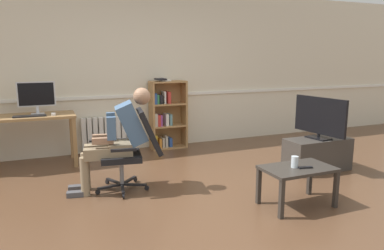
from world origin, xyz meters
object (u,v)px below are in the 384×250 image
(computer_mouse, at_px, (53,114))
(office_chair, at_px, (134,147))
(radiator, at_px, (107,135))
(tv_stand, at_px, (317,154))
(keyboard, at_px, (30,116))
(drinking_glass, at_px, (295,162))
(bookshelf, at_px, (166,116))
(tv_screen, at_px, (320,117))
(imac_monitor, at_px, (36,95))
(spare_remote, at_px, (306,167))
(computer_desk, at_px, (33,123))
(person_seated, at_px, (118,137))
(coffee_table, at_px, (298,173))

(computer_mouse, height_order, office_chair, office_chair)
(radiator, xyz_separation_m, tv_stand, (2.55, -2.11, -0.07))
(keyboard, relative_size, tv_stand, 0.46)
(keyboard, bearing_deg, drinking_glass, -43.73)
(computer_mouse, xyz_separation_m, tv_stand, (3.37, -1.60, -0.55))
(bookshelf, bearing_deg, office_chair, -119.62)
(bookshelf, height_order, tv_screen, bookshelf)
(office_chair, xyz_separation_m, tv_screen, (2.54, -0.28, 0.23))
(bookshelf, bearing_deg, keyboard, -168.54)
(imac_monitor, xyz_separation_m, office_chair, (1.04, -1.52, -0.50))
(office_chair, distance_m, drinking_glass, 1.84)
(office_chair, distance_m, spare_remote, 1.96)
(computer_desk, bearing_deg, office_chair, -52.54)
(office_chair, bearing_deg, tv_stand, 93.21)
(keyboard, height_order, tv_stand, keyboard)
(computer_desk, distance_m, person_seated, 1.69)
(person_seated, relative_size, tv_stand, 1.32)
(computer_mouse, height_order, tv_screen, tv_screen)
(tv_screen, relative_size, spare_remote, 5.65)
(computer_desk, xyz_separation_m, spare_remote, (2.63, -2.67, -0.20))
(coffee_table, bearing_deg, bookshelf, 99.60)
(keyboard, xyz_separation_m, drinking_glass, (2.57, -2.46, -0.28))
(bookshelf, relative_size, tv_stand, 1.32)
(computer_desk, height_order, keyboard, keyboard)
(keyboard, xyz_separation_m, tv_stand, (3.68, -1.58, -0.54))
(person_seated, bearing_deg, bookshelf, 154.99)
(person_seated, xyz_separation_m, spare_remote, (1.70, -1.26, -0.21))
(bookshelf, height_order, tv_stand, bookshelf)
(person_seated, height_order, tv_screen, person_seated)
(computer_desk, bearing_deg, radiator, 19.62)
(bookshelf, bearing_deg, imac_monitor, -173.97)
(computer_mouse, xyz_separation_m, drinking_glass, (2.27, -2.48, -0.28))
(tv_stand, bearing_deg, computer_desk, 154.78)
(computer_mouse, relative_size, drinking_glass, 0.82)
(keyboard, height_order, tv_screen, tv_screen)
(computer_desk, xyz_separation_m, person_seated, (0.92, -1.41, 0.02))
(computer_desk, distance_m, coffee_table, 3.68)
(drinking_glass, xyz_separation_m, spare_remote, (0.09, -0.07, -0.05))
(tv_screen, distance_m, drinking_glass, 1.45)
(tv_stand, bearing_deg, tv_screen, 7.24)
(imac_monitor, bearing_deg, spare_remote, -47.09)
(keyboard, height_order, computer_mouse, computer_mouse)
(computer_desk, height_order, spare_remote, computer_desk)
(coffee_table, height_order, drinking_glass, drinking_glass)
(tv_stand, bearing_deg, imac_monitor, 153.36)
(computer_mouse, bearing_deg, person_seated, -63.24)
(imac_monitor, height_order, spare_remote, imac_monitor)
(bookshelf, height_order, radiator, bookshelf)
(bookshelf, bearing_deg, person_seated, -124.39)
(computer_mouse, relative_size, person_seated, 0.08)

